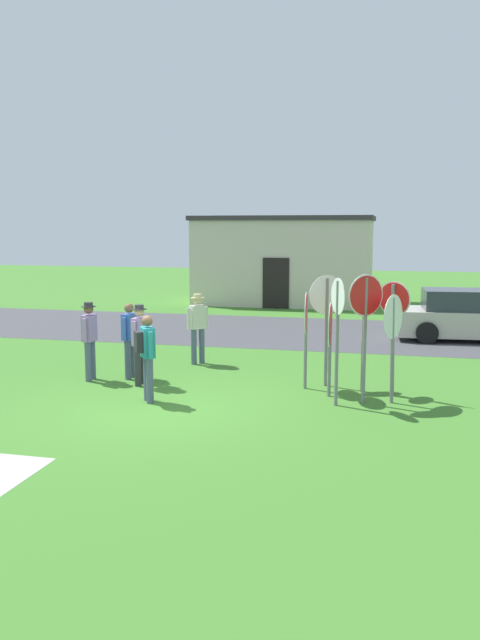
{
  "coord_description": "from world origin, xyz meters",
  "views": [
    {
      "loc": [
        4.33,
        -10.86,
        3.36
      ],
      "look_at": [
        1.04,
        2.89,
        1.3
      ],
      "focal_mm": 35.98,
      "sensor_mm": 36.0,
      "label": 1
    }
  ],
  "objects_px": {
    "stop_sign_low_front": "(338,320)",
    "person_in_dark_shirt": "(197,323)",
    "stop_sign_far_back": "(327,310)",
    "stop_sign_nearest": "(393,319)",
    "person_near_signs": "(140,340)",
    "parked_car_on_street": "(468,317)",
    "person_holding_notes": "(147,352)",
    "stop_sign_leaning_right": "(330,333)",
    "person_in_blue": "(89,336)",
    "person_on_left": "(130,336)",
    "stop_sign_rear_left": "(365,315)",
    "stop_sign_leaning_left": "(306,323)",
    "stop_sign_center_cluster": "(393,329)",
    "stop_sign_tallest": "(364,319)"
  },
  "relations": [
    {
      "from": "stop_sign_low_front",
      "to": "person_in_dark_shirt",
      "type": "relative_size",
      "value": 1.4
    },
    {
      "from": "person_in_dark_shirt",
      "to": "stop_sign_far_back",
      "type": "bearing_deg",
      "value": -24.49
    },
    {
      "from": "stop_sign_nearest",
      "to": "person_near_signs",
      "type": "height_order",
      "value": "stop_sign_nearest"
    },
    {
      "from": "parked_car_on_street",
      "to": "stop_sign_low_front",
      "type": "distance_m",
      "value": 8.79
    },
    {
      "from": "parked_car_on_street",
      "to": "person_holding_notes",
      "type": "xyz_separation_m",
      "value": [
        -6.77,
        -8.73,
        0.29
      ]
    },
    {
      "from": "stop_sign_leaning_right",
      "to": "stop_sign_far_back",
      "type": "relative_size",
      "value": 0.8
    },
    {
      "from": "person_in_blue",
      "to": "person_on_left",
      "type": "bearing_deg",
      "value": 25.43
    },
    {
      "from": "stop_sign_leaning_right",
      "to": "person_holding_notes",
      "type": "xyz_separation_m",
      "value": [
        -3.38,
        -1.23,
        -0.29
      ]
    },
    {
      "from": "stop_sign_far_back",
      "to": "person_on_left",
      "type": "xyz_separation_m",
      "value": [
        -4.31,
        -0.32,
        -0.68
      ]
    },
    {
      "from": "stop_sign_low_front",
      "to": "stop_sign_far_back",
      "type": "height_order",
      "value": "stop_sign_low_front"
    },
    {
      "from": "stop_sign_far_back",
      "to": "person_on_left",
      "type": "bearing_deg",
      "value": -175.71
    },
    {
      "from": "stop_sign_low_front",
      "to": "stop_sign_rear_left",
      "type": "bearing_deg",
      "value": 29.11
    },
    {
      "from": "stop_sign_leaning_left",
      "to": "stop_sign_low_front",
      "type": "xyz_separation_m",
      "value": [
        0.74,
        -1.15,
        0.25
      ]
    },
    {
      "from": "stop_sign_low_front",
      "to": "person_in_blue",
      "type": "distance_m",
      "value": 5.55
    },
    {
      "from": "parked_car_on_street",
      "to": "person_holding_notes",
      "type": "distance_m",
      "value": 11.05
    },
    {
      "from": "person_in_dark_shirt",
      "to": "person_near_signs",
      "type": "height_order",
      "value": "same"
    },
    {
      "from": "stop_sign_leaning_right",
      "to": "person_in_blue",
      "type": "distance_m",
      "value": 5.27
    },
    {
      "from": "stop_sign_rear_left",
      "to": "person_in_blue",
      "type": "distance_m",
      "value": 6.02
    },
    {
      "from": "stop_sign_center_cluster",
      "to": "stop_sign_leaning_right",
      "type": "bearing_deg",
      "value": 170.49
    },
    {
      "from": "person_near_signs",
      "to": "person_in_dark_shirt",
      "type": "bearing_deg",
      "value": 77.18
    },
    {
      "from": "stop_sign_center_cluster",
      "to": "stop_sign_tallest",
      "type": "relative_size",
      "value": 0.93
    },
    {
      "from": "parked_car_on_street",
      "to": "person_holding_notes",
      "type": "bearing_deg",
      "value": -127.81
    },
    {
      "from": "stop_sign_center_cluster",
      "to": "stop_sign_leaning_right",
      "type": "relative_size",
      "value": 1.11
    },
    {
      "from": "stop_sign_far_back",
      "to": "person_in_dark_shirt",
      "type": "height_order",
      "value": "stop_sign_far_back"
    },
    {
      "from": "stop_sign_leaning_left",
      "to": "person_in_dark_shirt",
      "type": "xyz_separation_m",
      "value": [
        -2.93,
        1.84,
        -0.37
      ]
    },
    {
      "from": "stop_sign_center_cluster",
      "to": "stop_sign_leaning_right",
      "type": "distance_m",
      "value": 1.23
    },
    {
      "from": "stop_sign_leaning_left",
      "to": "stop_sign_nearest",
      "type": "relative_size",
      "value": 0.88
    },
    {
      "from": "stop_sign_leaning_left",
      "to": "person_in_blue",
      "type": "bearing_deg",
      "value": -175.49
    },
    {
      "from": "person_near_signs",
      "to": "stop_sign_leaning_right",
      "type": "bearing_deg",
      "value": 0.25
    },
    {
      "from": "parked_car_on_street",
      "to": "person_in_blue",
      "type": "distance_m",
      "value": 11.36
    },
    {
      "from": "stop_sign_rear_left",
      "to": "person_in_dark_shirt",
      "type": "bearing_deg",
      "value": 146.96
    },
    {
      "from": "stop_sign_far_back",
      "to": "person_holding_notes",
      "type": "bearing_deg",
      "value": -147.23
    },
    {
      "from": "person_holding_notes",
      "to": "parked_car_on_street",
      "type": "bearing_deg",
      "value": 52.19
    },
    {
      "from": "stop_sign_far_back",
      "to": "person_near_signs",
      "type": "distance_m",
      "value": 4.0
    },
    {
      "from": "stop_sign_center_cluster",
      "to": "stop_sign_nearest",
      "type": "distance_m",
      "value": 0.57
    },
    {
      "from": "stop_sign_leaning_right",
      "to": "stop_sign_low_front",
      "type": "bearing_deg",
      "value": -73.35
    },
    {
      "from": "stop_sign_tallest",
      "to": "person_holding_notes",
      "type": "distance_m",
      "value": 4.41
    },
    {
      "from": "stop_sign_leaning_right",
      "to": "stop_sign_far_back",
      "type": "xyz_separation_m",
      "value": [
        -0.16,
        0.84,
        0.36
      ]
    },
    {
      "from": "parked_car_on_street",
      "to": "stop_sign_leaning_left",
      "type": "xyz_separation_m",
      "value": [
        -3.94,
        -6.98,
        0.7
      ]
    },
    {
      "from": "stop_sign_nearest",
      "to": "stop_sign_leaning_right",
      "type": "bearing_deg",
      "value": -163.71
    },
    {
      "from": "stop_sign_leaning_right",
      "to": "person_on_left",
      "type": "distance_m",
      "value": 4.52
    },
    {
      "from": "stop_sign_leaning_left",
      "to": "stop_sign_rear_left",
      "type": "bearing_deg",
      "value": -35.22
    },
    {
      "from": "person_near_signs",
      "to": "person_on_left",
      "type": "xyz_separation_m",
      "value": [
        -0.46,
        0.53,
        -0.03
      ]
    },
    {
      "from": "stop_sign_leaning_right",
      "to": "stop_sign_leaning_left",
      "type": "bearing_deg",
      "value": 137.12
    },
    {
      "from": "parked_car_on_street",
      "to": "person_in_blue",
      "type": "height_order",
      "value": "person_in_blue"
    },
    {
      "from": "person_near_signs",
      "to": "person_holding_notes",
      "type": "height_order",
      "value": "person_near_signs"
    },
    {
      "from": "stop_sign_tallest",
      "to": "stop_sign_leaning_left",
      "type": "distance_m",
      "value": 1.18
    },
    {
      "from": "person_holding_notes",
      "to": "stop_sign_leaning_right",
      "type": "bearing_deg",
      "value": 20.06
    },
    {
      "from": "person_in_dark_shirt",
      "to": "person_holding_notes",
      "type": "bearing_deg",
      "value": -88.4
    },
    {
      "from": "person_in_dark_shirt",
      "to": "person_holding_notes",
      "type": "height_order",
      "value": "person_in_dark_shirt"
    }
  ]
}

